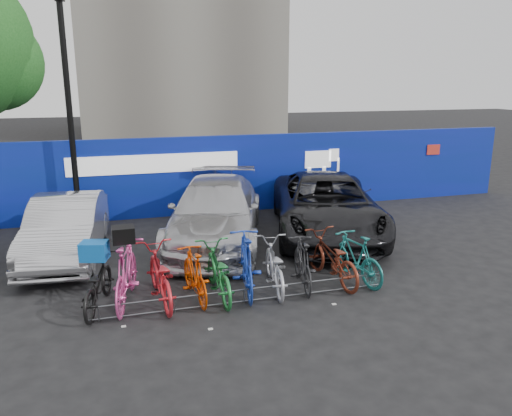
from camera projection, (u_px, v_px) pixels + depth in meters
name	position (u px, v px, depth m)	size (l,w,h in m)	color
ground	(237.00, 291.00, 9.89)	(100.00, 100.00, 0.00)	black
hoarding	(189.00, 176.00, 15.17)	(22.00, 0.18, 2.40)	navy
lamppost	(69.00, 110.00, 13.23)	(0.25, 0.50, 6.11)	black
bike_rack	(244.00, 295.00, 9.29)	(5.60, 0.03, 0.30)	#595B60
car_1	(66.00, 228.00, 11.60)	(1.50, 4.32, 1.42)	#ADADB1
car_2	(216.00, 212.00, 12.67)	(2.22, 5.45, 1.58)	#BBBBC0
car_3	(326.00, 206.00, 13.30)	(2.64, 5.72, 1.59)	black
bike_0	(97.00, 284.00, 9.03)	(0.63, 1.80, 0.94)	black
bike_1	(126.00, 273.00, 9.19)	(0.57, 2.01, 1.21)	#E04595
bike_2	(159.00, 275.00, 9.29)	(0.70, 2.00, 1.05)	red
bike_3	(195.00, 274.00, 9.41)	(0.47, 1.66, 1.00)	#DA4305
bike_4	(218.00, 272.00, 9.53)	(0.67, 1.92, 1.01)	#1E7C35
bike_5	(246.00, 263.00, 9.71)	(0.56, 1.98, 1.19)	#1938AE
bike_6	(274.00, 266.00, 9.87)	(0.65, 1.87, 0.98)	#B0B2B8
bike_7	(303.00, 263.00, 9.95)	(0.47, 1.68, 1.01)	#262628
bike_8	(331.00, 258.00, 10.22)	(0.68, 1.96, 1.03)	maroon
bike_9	(355.00, 257.00, 10.24)	(0.49, 1.72, 1.04)	#1E7977
cargo_crate	(94.00, 251.00, 8.87)	(0.46, 0.35, 0.33)	#0E58B3
cargo_topcase	(123.00, 235.00, 9.00)	(0.40, 0.35, 0.29)	black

